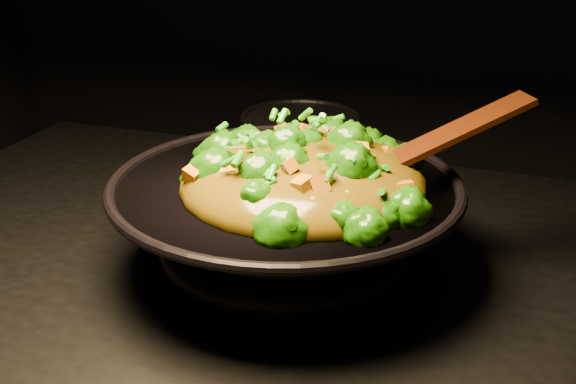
% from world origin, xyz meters
% --- Properties ---
extents(wok, '(0.53, 0.53, 0.12)m').
position_xyz_m(wok, '(0.07, -0.00, 0.96)').
color(wok, black).
rests_on(wok, stovetop).
extents(stir_fry, '(0.36, 0.36, 0.11)m').
position_xyz_m(stir_fry, '(0.09, -0.00, 1.08)').
color(stir_fry, '#1D5D06').
rests_on(stir_fry, wok).
extents(spatula, '(0.26, 0.18, 0.12)m').
position_xyz_m(spatula, '(0.23, 0.06, 1.07)').
color(spatula, '#3E1909').
rests_on(spatula, wok).
extents(back_pot, '(0.25, 0.25, 0.11)m').
position_xyz_m(back_pot, '(-0.02, 0.32, 0.96)').
color(back_pot, black).
rests_on(back_pot, stovetop).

